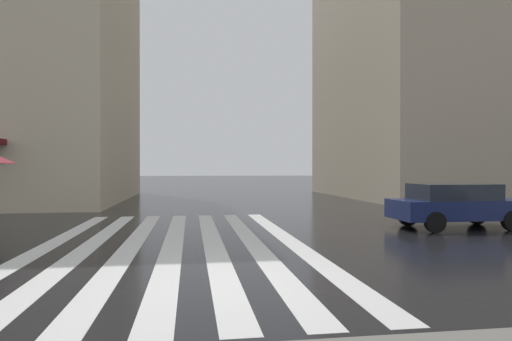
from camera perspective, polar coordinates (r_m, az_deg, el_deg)
The scene contains 4 objects.
ground_plane at distance 7.60m, azimuth -3.69°, elevation -14.15°, with size 220.00×220.00×0.00m, color black.
zebra_crossing at distance 11.50m, azimuth -10.67°, elevation -9.19°, with size 13.00×6.50×0.01m.
haussmann_block_corner at distance 36.34m, azimuth 29.63°, elevation 15.97°, with size 15.40×23.23×24.01m.
car_navy at distance 15.34m, azimuth 24.50°, elevation -4.01°, with size 1.85×4.10×1.41m.
Camera 1 is at (-7.34, 0.61, 1.89)m, focal length 30.88 mm.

